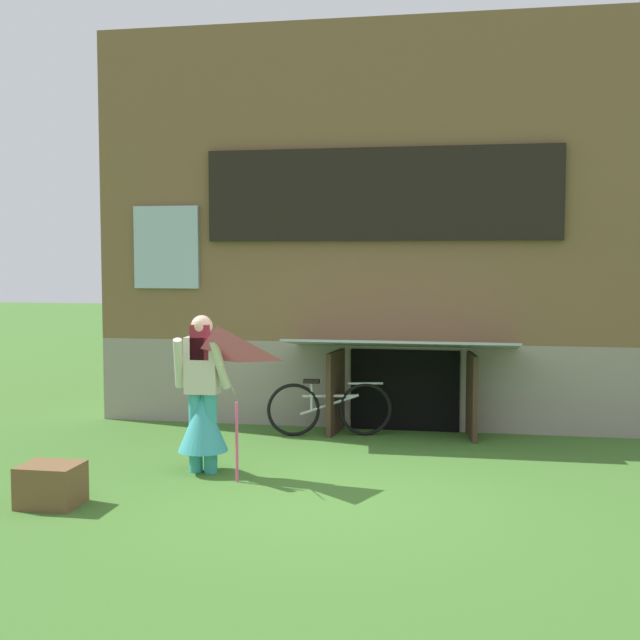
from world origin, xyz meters
name	(u,v)px	position (x,y,z in m)	size (l,w,h in m)	color
ground_plane	(346,493)	(0.00, 0.00, 0.00)	(60.00, 60.00, 0.00)	#3D6B28
log_house	(399,232)	(0.00, 5.77, 2.63)	(7.66, 6.65, 5.27)	gray
person	(203,407)	(-1.58, 0.50, 0.69)	(0.61, 0.53, 1.64)	teal
kite	(218,361)	(-1.25, 0.01, 1.24)	(0.76, 0.80, 1.48)	#E54C7F
bicycle_silver	(329,408)	(-0.58, 2.48, 0.35)	(1.54, 0.39, 0.72)	black
wooden_crate	(51,485)	(-2.56, -0.87, 0.19)	(0.52, 0.44, 0.38)	brown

